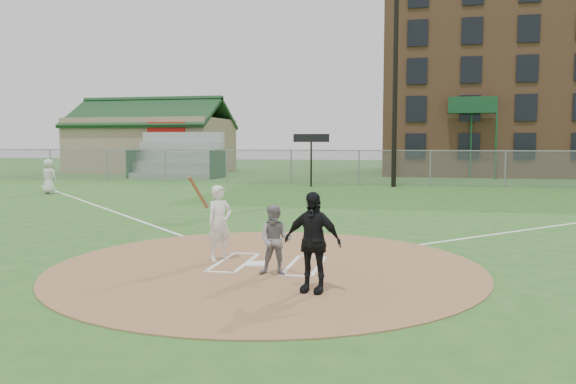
% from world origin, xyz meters
% --- Properties ---
extents(ground, '(140.00, 140.00, 0.00)m').
position_xyz_m(ground, '(0.00, 0.00, 0.00)').
color(ground, '#295B1F').
rests_on(ground, ground).
extents(dirt_circle, '(8.40, 8.40, 0.02)m').
position_xyz_m(dirt_circle, '(0.00, 0.00, 0.01)').
color(dirt_circle, '#976C47').
rests_on(dirt_circle, ground).
extents(home_plate, '(0.48, 0.48, 0.03)m').
position_xyz_m(home_plate, '(-0.20, 0.04, 0.03)').
color(home_plate, white).
rests_on(home_plate, dirt_circle).
extents(foul_line_third, '(17.04, 17.04, 0.01)m').
position_xyz_m(foul_line_third, '(-9.00, 9.00, 0.01)').
color(foul_line_third, white).
rests_on(foul_line_third, ground).
extents(catcher, '(0.65, 0.52, 1.29)m').
position_xyz_m(catcher, '(0.34, -0.74, 0.66)').
color(catcher, gray).
rests_on(catcher, dirt_circle).
extents(umpire, '(1.01, 0.56, 1.63)m').
position_xyz_m(umpire, '(1.19, -1.75, 0.83)').
color(umpire, black).
rests_on(umpire, dirt_circle).
extents(ondeck_player, '(0.88, 0.64, 1.66)m').
position_xyz_m(ondeck_player, '(-14.03, 13.24, 0.83)').
color(ondeck_player, silver).
rests_on(ondeck_player, ground).
extents(batters_boxes, '(2.08, 1.88, 0.01)m').
position_xyz_m(batters_boxes, '(0.00, 0.15, 0.03)').
color(batters_boxes, white).
rests_on(batters_boxes, dirt_circle).
extents(batter_at_plate, '(0.74, 1.03, 1.78)m').
position_xyz_m(batter_at_plate, '(-1.07, 0.26, 0.80)').
color(batter_at_plate, white).
rests_on(batter_at_plate, dirt_circle).
extents(outfield_fence, '(56.08, 0.08, 2.03)m').
position_xyz_m(outfield_fence, '(0.00, 22.00, 1.02)').
color(outfield_fence, slate).
rests_on(outfield_fence, ground).
extents(bleachers, '(6.08, 3.20, 3.20)m').
position_xyz_m(bleachers, '(-13.00, 26.20, 1.59)').
color(bleachers, '#B7BABF').
rests_on(bleachers, ground).
extents(clubhouse, '(12.20, 8.71, 6.23)m').
position_xyz_m(clubhouse, '(-18.00, 32.99, 2.39)').
color(clubhouse, tan).
rests_on(clubhouse, ground).
extents(light_pole, '(1.20, 0.30, 12.22)m').
position_xyz_m(light_pole, '(2.00, 21.00, 6.61)').
color(light_pole, black).
rests_on(light_pole, ground).
extents(scoreboard_sign, '(2.00, 0.10, 2.93)m').
position_xyz_m(scoreboard_sign, '(-2.50, 20.20, 2.39)').
color(scoreboard_sign, black).
rests_on(scoreboard_sign, ground).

